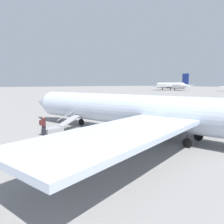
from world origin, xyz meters
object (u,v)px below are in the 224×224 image
airplane_far_right (171,85)px  passenger (43,125)px  boarding_stairs (56,128)px  airplane_main (171,113)px

airplane_far_right → passenger: 140.34m
boarding_stairs → airplane_main: bearing=-68.0°
boarding_stairs → airplane_far_right: bearing=19.0°
boarding_stairs → passenger: (-0.65, 1.47, 0.62)m
airplane_main → boarding_stairs: size_ratio=8.55×
airplane_far_right → passenger: size_ratio=21.49×
airplane_far_right → passenger: bearing=139.6°
airplane_main → airplane_far_right: airplane_far_right is taller
airplane_main → airplane_far_right: size_ratio=0.95×
airplane_far_right → boarding_stairs: airplane_far_right is taller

